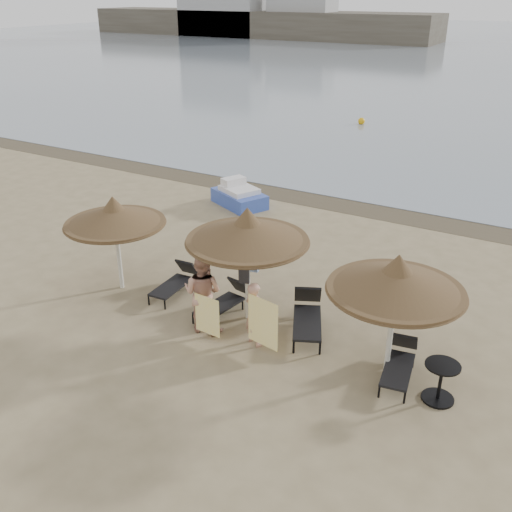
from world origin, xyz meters
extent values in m
plane|color=#9B8863|center=(0.00, 0.00, 0.00)|extent=(160.00, 160.00, 0.00)
cube|color=brown|center=(0.00, 9.40, 0.00)|extent=(200.00, 1.60, 0.01)
cube|color=#5C5547|center=(-45.00, 78.00, 2.00)|extent=(60.00, 10.00, 4.00)
cube|color=#A4A3A0|center=(-36.00, 77.00, 4.00)|extent=(10.00, 5.00, 8.00)
cylinder|color=beige|center=(-3.95, 0.49, 0.93)|extent=(0.11, 0.11, 1.87)
cone|color=brown|center=(-3.95, 0.49, 2.06)|extent=(2.58, 2.58, 0.49)
cone|color=brown|center=(-3.95, 0.49, 2.36)|extent=(0.62, 0.62, 0.40)
cylinder|color=brown|center=(-3.95, 0.49, 1.83)|extent=(2.53, 2.53, 0.09)
cylinder|color=beige|center=(-0.26, 0.84, 1.03)|extent=(0.12, 0.12, 2.07)
cone|color=brown|center=(-0.26, 0.84, 2.28)|extent=(2.85, 2.85, 0.54)
cone|color=brown|center=(-0.26, 0.84, 2.61)|extent=(0.69, 0.69, 0.44)
cylinder|color=brown|center=(-0.26, 0.84, 2.03)|extent=(2.80, 2.80, 0.10)
cylinder|color=beige|center=(3.32, 0.42, 0.98)|extent=(0.11, 0.11, 1.97)
cone|color=brown|center=(3.32, 0.42, 2.17)|extent=(2.72, 2.72, 0.52)
cone|color=brown|center=(3.32, 0.42, 2.48)|extent=(0.66, 0.66, 0.42)
cylinder|color=brown|center=(3.32, 0.42, 1.93)|extent=(2.66, 2.66, 0.09)
cylinder|color=black|center=(-2.73, 0.11, 0.12)|extent=(0.04, 0.04, 0.24)
cylinder|color=black|center=(-2.24, 0.14, 0.12)|extent=(0.04, 0.04, 0.24)
cylinder|color=black|center=(-2.80, 1.33, 0.12)|extent=(0.04, 0.04, 0.24)
cylinder|color=black|center=(-2.31, 1.36, 0.12)|extent=(0.04, 0.04, 0.24)
cube|color=black|center=(-2.52, 0.78, 0.27)|extent=(0.62, 1.34, 0.05)
cube|color=black|center=(-2.57, 1.55, 0.48)|extent=(0.56, 0.40, 0.50)
cylinder|color=black|center=(-1.25, -0.05, 0.12)|extent=(0.04, 0.04, 0.25)
cylinder|color=black|center=(-0.76, -0.13, 0.12)|extent=(0.04, 0.04, 0.25)
cylinder|color=black|center=(-1.06, 1.17, 0.12)|extent=(0.04, 0.04, 0.25)
cylinder|color=black|center=(-0.57, 1.10, 0.12)|extent=(0.04, 0.04, 0.25)
cube|color=black|center=(-0.90, 0.57, 0.27)|extent=(0.74, 1.39, 0.05)
cube|color=black|center=(-0.79, 1.34, 0.49)|extent=(0.60, 0.45, 0.50)
cylinder|color=black|center=(1.36, 0.06, 0.14)|extent=(0.05, 0.05, 0.28)
cylinder|color=black|center=(1.87, 0.31, 0.14)|extent=(0.05, 0.05, 0.28)
cylinder|color=black|center=(0.75, 1.35, 0.14)|extent=(0.05, 0.05, 0.28)
cylinder|color=black|center=(1.27, 1.59, 0.14)|extent=(0.05, 0.05, 0.28)
cube|color=black|center=(1.29, 0.88, 0.31)|extent=(1.22, 1.65, 0.06)
cube|color=black|center=(0.91, 1.68, 0.56)|extent=(0.75, 0.66, 0.58)
cylinder|color=black|center=(3.46, -0.44, 0.12)|extent=(0.04, 0.04, 0.24)
cylinder|color=black|center=(3.94, -0.36, 0.12)|extent=(0.04, 0.04, 0.24)
cylinder|color=black|center=(3.28, 0.77, 0.12)|extent=(0.04, 0.04, 0.24)
cylinder|color=black|center=(3.76, 0.84, 0.12)|extent=(0.04, 0.04, 0.24)
cube|color=black|center=(3.60, 0.24, 0.27)|extent=(0.73, 1.37, 0.05)
cube|color=black|center=(3.49, 1.00, 0.48)|extent=(0.59, 0.44, 0.49)
cylinder|color=black|center=(4.47, 0.08, 0.02)|extent=(0.63, 0.63, 0.04)
cylinder|color=black|center=(4.47, 0.08, 0.40)|extent=(0.07, 0.07, 0.76)
cylinder|color=black|center=(4.47, 0.08, 0.79)|extent=(0.67, 0.67, 0.03)
imported|color=tan|center=(-0.88, -0.11, 1.13)|extent=(1.11, 0.79, 2.25)
imported|color=tan|center=(0.43, -0.04, 0.89)|extent=(0.95, 0.78, 1.77)
cube|color=yellow|center=(-0.53, -0.46, 0.66)|extent=(0.68, 0.07, 0.95)
cube|color=yellow|center=(0.78, -0.29, 0.79)|extent=(0.80, 0.16, 1.14)
cube|color=white|center=(-0.26, 1.02, 1.40)|extent=(0.35, 0.16, 0.42)
cube|color=#232327|center=(-0.26, 0.68, 1.20)|extent=(0.26, 0.16, 0.35)
cube|color=#334DAD|center=(-4.58, 7.45, 0.26)|extent=(2.38, 1.97, 0.51)
cube|color=silver|center=(-4.58, 7.45, 0.58)|extent=(1.62, 1.48, 0.23)
cube|color=silver|center=(-4.92, 7.61, 0.79)|extent=(0.78, 0.96, 0.33)
sphere|color=#F0AA0D|center=(-5.61, 22.74, 0.20)|extent=(0.40, 0.40, 0.40)
camera|label=1|loc=(5.85, -9.31, 7.21)|focal=40.00mm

